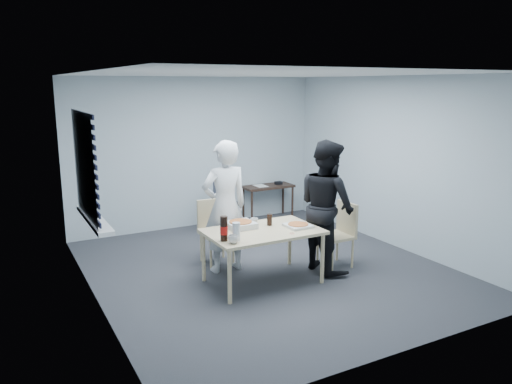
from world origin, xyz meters
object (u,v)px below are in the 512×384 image
mug_b (254,222)px  chair_far (214,226)px  person_black (327,206)px  mug_a (233,239)px  soda_bottle (224,229)px  dining_table (263,235)px  stool (224,208)px  chair_right (341,230)px  person_white (225,207)px  backpack (224,189)px  side_table (268,190)px

mug_b → chair_far: bearing=107.8°
person_black → mug_a: (-1.53, -0.30, -0.15)m
person_black → soda_bottle: (-1.58, -0.17, -0.06)m
chair_far → dining_table: bearing=-77.1°
dining_table → stool: 2.22m
chair_right → person_black: 0.46m
person_black → dining_table: bearing=90.2°
person_white → mug_b: person_white is taller
chair_far → mug_a: (-0.32, -1.29, 0.22)m
person_white → mug_a: person_white is taller
dining_table → stool: bearing=78.0°
person_black → backpack: bearing=13.5°
backpack → mug_a: (-1.01, -2.45, -0.03)m
mug_b → side_table: bearing=56.7°
dining_table → side_table: bearing=59.1°
side_table → soda_bottle: 3.59m
dining_table → backpack: (0.46, 2.15, 0.14)m
mug_b → soda_bottle: 0.75m
chair_right → backpack: (-0.78, 2.13, 0.25)m
mug_a → soda_bottle: bearing=111.0°
chair_far → person_white: person_white is taller
person_white → side_table: person_white is taller
chair_right → stool: bearing=110.1°
backpack → mug_a: backpack is taller
dining_table → backpack: 2.21m
mug_a → chair_right: bearing=10.3°
person_black → backpack: 2.21m
mug_a → mug_b: 0.79m
dining_table → chair_right: 1.25m
stool → mug_a: 2.68m
mug_b → person_black: bearing=-14.2°
dining_table → person_black: 1.01m
chair_right → mug_b: chair_right is taller
chair_far → stool: chair_far is taller
dining_table → side_table: size_ratio=1.49×
chair_far → mug_b: size_ratio=8.90×
person_black → soda_bottle: size_ratio=6.04×
stool → backpack: backpack is taller
person_black → soda_bottle: person_black is taller
backpack → dining_table: bearing=-83.2°
chair_right → chair_far: bearing=146.6°
dining_table → stool: (0.46, 2.17, -0.19)m
chair_far → stool: bearing=59.7°
person_black → mug_a: person_black is taller
chair_right → person_white: size_ratio=0.50×
soda_bottle → mug_a: bearing=-69.0°
side_table → stool: bearing=-156.5°
person_white → person_black: size_ratio=1.00×
side_table → mug_a: bearing=-125.9°
side_table → backpack: size_ratio=2.16×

